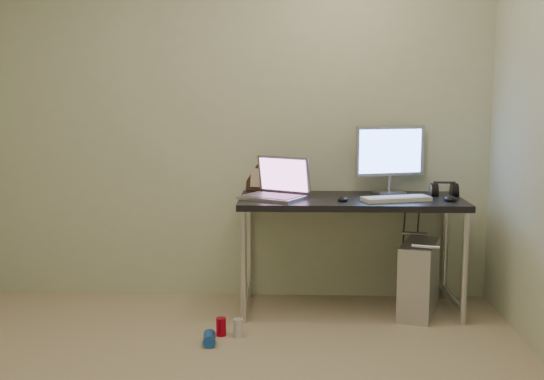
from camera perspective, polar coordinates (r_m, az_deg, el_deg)
The scene contains 16 objects.
wall_back at distance 4.71m, azimuth -3.16°, elevation 6.00°, with size 3.50×0.02×2.50m, color beige.
desk at distance 4.45m, azimuth 6.59°, elevation -1.77°, with size 1.44×0.63×0.75m.
tower_computer at distance 4.52m, azimuth 12.18°, elevation -7.26°, with size 0.34×0.50×0.51m.
cable_a at distance 4.81m, azimuth 10.91°, elevation -4.31°, with size 0.01×0.01×0.70m, color black.
cable_b at distance 4.81m, azimuth 12.00°, elevation -4.59°, with size 0.01×0.01×0.72m, color black.
can_red at distance 4.12m, azimuth -4.28°, elevation -11.34°, with size 0.06×0.06×0.11m, color #AB0418.
can_white at distance 4.09m, azimuth -2.84°, elevation -11.45°, with size 0.06×0.06×0.11m, color silver.
can_blue at distance 3.99m, azimuth -5.27°, elevation -12.27°, with size 0.07×0.07×0.13m, color #194BAA.
laptop at distance 4.40m, azimuth 0.40°, elevation 0.13°, with size 0.48×0.46×0.26m.
monitor at distance 4.65m, azimuth 9.86°, elevation 2.97°, with size 0.47×0.19×0.45m.
keyboard at distance 4.36m, azimuth 10.35°, elevation -0.73°, with size 0.43×0.14×0.03m, color silver.
mouse_right at distance 4.44m, azimuth 14.66°, elevation -0.60°, with size 0.08×0.13×0.04m, color black.
mouse_left at distance 4.31m, azimuth 5.95°, elevation -0.68°, with size 0.06×0.10×0.03m, color black.
headphones at distance 4.64m, azimuth 14.21°, elevation -0.08°, with size 0.18×0.11×0.12m.
picture_frame at distance 4.70m, azimuth -0.79°, elevation 1.03°, with size 0.23×0.03×0.18m, color black.
webcam at distance 4.69m, azimuth 1.97°, elevation 1.06°, with size 0.05×0.04×0.13m.
Camera 1 is at (0.41, -2.94, 1.43)m, focal length 45.00 mm.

